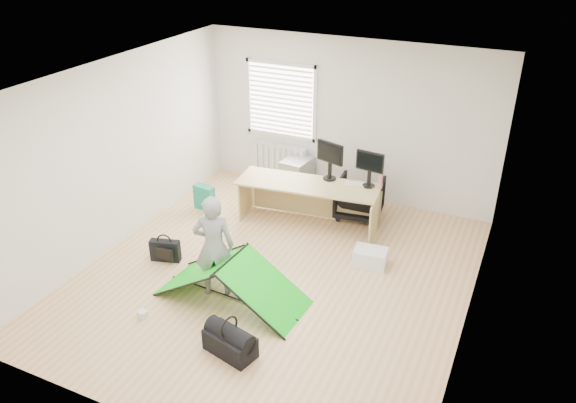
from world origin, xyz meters
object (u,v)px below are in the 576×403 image
at_px(monitor_left, 330,166).
at_px(thermos, 380,181).
at_px(office_chair, 360,198).
at_px(duffel_bag, 230,344).
at_px(kite, 231,279).
at_px(monitor_right, 369,174).
at_px(laptop_bag, 165,251).
at_px(storage_crate, 370,258).
at_px(filing_cabinet, 297,176).
at_px(desk, 307,205).
at_px(person, 214,246).

xyz_separation_m(monitor_left, thermos, (0.80, 0.02, -0.11)).
bearing_deg(thermos, office_chair, 140.11).
bearing_deg(duffel_bag, kite, 132.63).
distance_m(monitor_right, laptop_bag, 3.18).
xyz_separation_m(storage_crate, duffel_bag, (-0.89, -2.35, 0.00)).
xyz_separation_m(monitor_right, laptop_bag, (-2.31, -2.04, -0.79)).
height_order(thermos, kite, thermos).
bearing_deg(duffel_bag, thermos, 91.91).
height_order(filing_cabinet, storage_crate, filing_cabinet).
bearing_deg(kite, desk, 89.91).
height_order(monitor_left, person, person).
distance_m(storage_crate, duffel_bag, 2.51).
distance_m(thermos, laptop_bag, 3.29).
bearing_deg(laptop_bag, person, -33.91).
relative_size(monitor_left, duffel_bag, 0.79).
xyz_separation_m(monitor_right, kite, (-1.01, -2.42, -0.65)).
xyz_separation_m(desk, office_chair, (0.63, 0.65, -0.04)).
height_order(monitor_right, laptop_bag, monitor_right).
height_order(monitor_left, monitor_right, monitor_left).
bearing_deg(office_chair, filing_cabinet, -20.49).
xyz_separation_m(filing_cabinet, monitor_right, (1.48, -0.69, 0.62)).
relative_size(filing_cabinet, monitor_right, 1.48).
xyz_separation_m(person, kite, (0.25, -0.04, -0.40)).
distance_m(thermos, kite, 2.76).
height_order(person, kite, person).
bearing_deg(office_chair, duffel_bag, 80.21).
distance_m(monitor_right, kite, 2.70).
xyz_separation_m(thermos, office_chair, (-0.40, 0.34, -0.53)).
bearing_deg(thermos, filing_cabinet, 157.70).
bearing_deg(person, kite, 146.11).
bearing_deg(duffel_bag, filing_cabinet, 117.28).
xyz_separation_m(desk, laptop_bag, (-1.44, -1.74, -0.21)).
bearing_deg(kite, thermos, 67.91).
relative_size(thermos, person, 0.16).
bearing_deg(person, monitor_right, -142.09).
height_order(storage_crate, duffel_bag, duffel_bag).
xyz_separation_m(monitor_left, monitor_right, (0.63, 0.00, -0.02)).
bearing_deg(laptop_bag, duffel_bag, -51.12).
bearing_deg(monitor_left, storage_crate, -25.90).
bearing_deg(laptop_bag, monitor_left, 34.57).
bearing_deg(office_chair, laptop_bag, 43.88).
distance_m(filing_cabinet, duffel_bag, 4.11).
distance_m(monitor_right, thermos, 0.19).
height_order(monitor_right, office_chair, monitor_right).
bearing_deg(office_chair, storage_crate, 109.52).
bearing_deg(thermos, duffel_bag, -101.85).
relative_size(person, laptop_bag, 3.31).
bearing_deg(monitor_right, office_chair, 131.01).
xyz_separation_m(filing_cabinet, kite, (0.48, -3.12, -0.02)).
relative_size(filing_cabinet, office_chair, 0.89).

